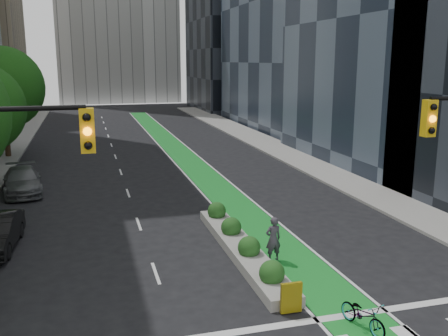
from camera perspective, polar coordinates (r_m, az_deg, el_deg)
sidewalk_right at (r=40.88m, az=8.57°, el=1.12°), size 3.60×90.00×0.15m
bike_lane_paint at (r=43.01m, az=-4.98°, el=1.67°), size 2.20×70.00×0.01m
building_dark_end at (r=83.55m, az=1.74°, el=16.46°), size 14.00×18.00×28.00m
tree_far at (r=44.07m, az=-24.02°, el=8.38°), size 6.60×6.60×9.00m
median_planter at (r=20.92m, az=1.97°, el=-8.77°), size 1.20×10.26×1.10m
bicycle at (r=15.98m, az=15.61°, el=-15.84°), size 1.03×1.89×0.94m
cyclist at (r=20.09m, az=5.64°, el=-8.08°), size 0.71×0.50×1.83m
parked_car_left_far at (r=32.39m, az=-22.05°, el=-1.36°), size 2.76×5.41×1.50m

